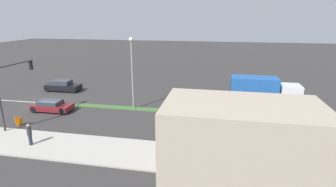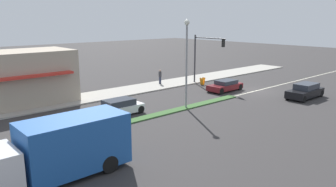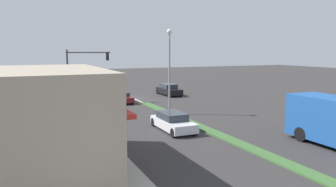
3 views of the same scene
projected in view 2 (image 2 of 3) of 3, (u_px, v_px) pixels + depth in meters
The scene contains 12 objects.
ground_plane at pixel (111, 127), 23.35m from camera, with size 160.00×160.00×0.00m, color #333030.
sidewalk_right at pixel (53, 103), 29.58m from camera, with size 4.00×73.00×0.12m, color #A8A399.
lane_marking_center at pixel (256, 91), 35.01m from camera, with size 0.16×60.00×0.01m, color beige.
building_corner_store at pixel (21, 77), 29.01m from camera, with size 5.74×8.82×4.68m.
traffic_signal_main at pixel (204, 51), 37.58m from camera, with size 4.59×0.34×5.60m.
street_lamp at pixel (187, 53), 27.15m from camera, with size 0.44×0.44×7.37m.
pedestrian at pixel (160, 76), 38.06m from camera, with size 0.34×0.34×1.68m.
warning_aframe_sign at pixel (202, 81), 38.21m from camera, with size 0.45×0.53×0.84m.
delivery_truck at pixel (57, 150), 15.48m from camera, with size 2.44×7.50×2.87m.
suv_black at pixel (305, 91), 31.75m from camera, with size 1.83×4.46×1.42m.
sedan_maroon at pixel (225, 86), 34.91m from camera, with size 1.81×4.04×1.15m.
van_white at pixel (117, 108), 26.10m from camera, with size 1.81×4.35×1.26m.
Camera 2 is at (-19.33, 29.73, 7.51)m, focal length 35.00 mm.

